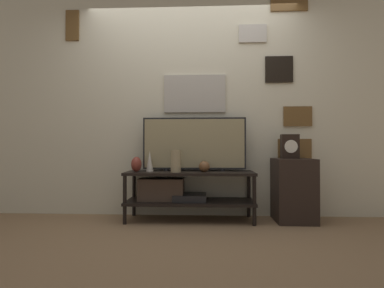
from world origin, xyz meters
name	(u,v)px	position (x,y,z in m)	size (l,w,h in m)	color
ground_plane	(188,227)	(0.00, 0.00, 0.00)	(12.00, 12.00, 0.00)	#846647
wall_back	(192,102)	(0.01, 0.55, 1.36)	(6.40, 0.08, 2.70)	beige
media_console	(179,189)	(-0.12, 0.27, 0.34)	(1.41, 0.46, 0.54)	black
television	(194,143)	(0.04, 0.37, 0.85)	(1.17, 0.05, 0.61)	black
vase_tall_ceramic	(176,161)	(-0.15, 0.16, 0.66)	(0.11, 0.11, 0.24)	tan
vase_slim_bronze	(150,161)	(-0.45, 0.27, 0.65)	(0.08, 0.08, 0.23)	beige
vase_round_glass	(204,167)	(0.16, 0.23, 0.60)	(0.12, 0.12, 0.12)	brown
vase_urn_stoneware	(136,164)	(-0.58, 0.21, 0.62)	(0.11, 0.15, 0.17)	brown
side_table	(293,190)	(1.13, 0.28, 0.34)	(0.41, 0.44, 0.68)	black
mantel_clock	(290,146)	(1.10, 0.29, 0.82)	(0.19, 0.11, 0.27)	black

